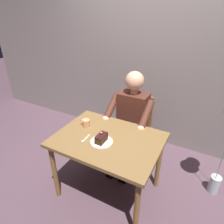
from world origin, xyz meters
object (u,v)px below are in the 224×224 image
cake_slice (101,138)px  coffee_cup (86,123)px  chair (135,125)px  dessert_spoon (85,139)px  dining_table (108,145)px  seated_person (130,120)px

cake_slice → coffee_cup: (0.30, -0.17, -0.01)m
cake_slice → coffee_cup: bearing=-29.8°
chair → dessert_spoon: bearing=77.5°
dining_table → seated_person: 0.56m
seated_person → dessert_spoon: (0.19, 0.69, 0.09)m
chair → cake_slice: (0.02, 0.82, 0.30)m
dining_table → seated_person: seated_person is taller
dining_table → cake_slice: bearing=75.1°
cake_slice → coffee_cup: size_ratio=1.19×
dining_table → seated_person: size_ratio=0.84×
chair → dessert_spoon: chair is taller
dessert_spoon → seated_person: bearing=-105.4°
chair → coffee_cup: bearing=63.5°
dining_table → cake_slice: size_ratio=7.69×
chair → dining_table: bearing=90.0°
dining_table → cake_slice: cake_slice is taller
coffee_cup → dessert_spoon: size_ratio=0.81×
dessert_spoon → coffee_cup: bearing=-58.6°
dining_table → chair: size_ratio=1.18×
seated_person → dessert_spoon: seated_person is taller
dining_table → cake_slice: 0.16m
cake_slice → dessert_spoon: cake_slice is taller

